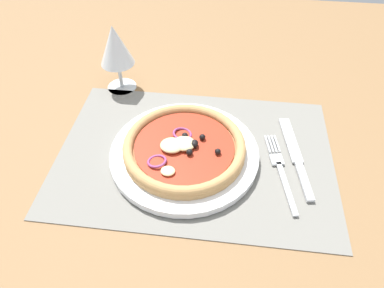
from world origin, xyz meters
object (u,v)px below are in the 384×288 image
fork (280,167)px  knife (296,155)px  plate (184,153)px  wine_glass (115,47)px  pizza (184,147)px

fork → knife: 4.47cm
plate → wine_glass: size_ratio=1.80×
pizza → knife: 20.45cm
fork → wine_glass: wine_glass is taller
knife → wine_glass: (-37.01, 17.09, 9.40)cm
fork → knife: size_ratio=0.90×
plate → fork: (17.16, -0.94, -0.46)cm
fork → wine_glass: size_ratio=1.20×
pizza → wine_glass: size_ratio=1.47×
plate → wine_glass: 27.27cm
pizza → wine_glass: 26.74cm
plate → wine_glass: wine_glass is taller
fork → knife: (2.99, 3.32, 0.03)cm
fork → pizza: bearing=75.7°
plate → knife: 20.30cm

